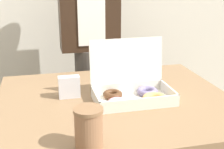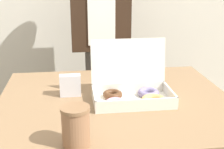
# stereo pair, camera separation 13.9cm
# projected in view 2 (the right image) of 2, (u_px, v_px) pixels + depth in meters

# --- Properties ---
(donut_box) EXTENTS (0.35, 0.25, 0.26)m
(donut_box) POSITION_uv_depth(u_px,v_px,m) (134.00, 91.00, 1.39)
(donut_box) COLOR silver
(donut_box) RESTS_ON table
(coffee_cup) EXTENTS (0.10, 0.10, 0.14)m
(coffee_cup) POSITION_uv_depth(u_px,v_px,m) (76.00, 126.00, 1.02)
(coffee_cup) COLOR #8C6042
(coffee_cup) RESTS_ON table
(napkin_holder) EXTENTS (0.10, 0.05, 0.10)m
(napkin_holder) POSITION_uv_depth(u_px,v_px,m) (70.00, 85.00, 1.44)
(napkin_holder) COLOR silver
(napkin_holder) RESTS_ON table
(person_customer) EXTENTS (0.37, 0.21, 1.59)m
(person_customer) POSITION_uv_depth(u_px,v_px,m) (100.00, 40.00, 2.01)
(person_customer) COLOR #4C4742
(person_customer) RESTS_ON ground_plane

